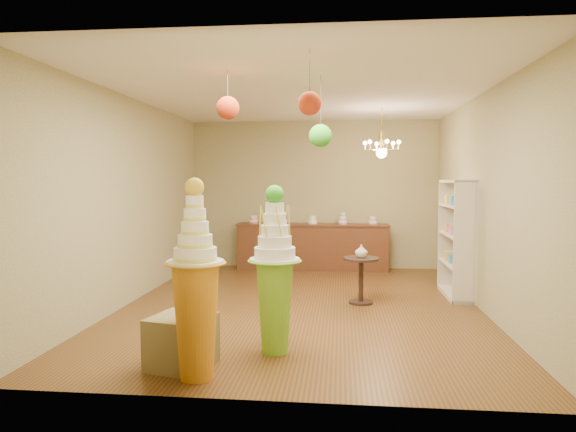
# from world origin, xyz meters

# --- Properties ---
(floor) EXTENTS (6.50, 6.50, 0.00)m
(floor) POSITION_xyz_m (0.00, 0.00, 0.00)
(floor) COLOR brown
(floor) RESTS_ON ground
(ceiling) EXTENTS (6.50, 6.50, 0.00)m
(ceiling) POSITION_xyz_m (0.00, 0.00, 3.00)
(ceiling) COLOR silver
(ceiling) RESTS_ON ground
(wall_back) EXTENTS (5.00, 0.04, 3.00)m
(wall_back) POSITION_xyz_m (0.00, 3.25, 1.50)
(wall_back) COLOR tan
(wall_back) RESTS_ON ground
(wall_front) EXTENTS (5.00, 0.04, 3.00)m
(wall_front) POSITION_xyz_m (0.00, -3.25, 1.50)
(wall_front) COLOR tan
(wall_front) RESTS_ON ground
(wall_left) EXTENTS (0.04, 6.50, 3.00)m
(wall_left) POSITION_xyz_m (-2.50, 0.00, 1.50)
(wall_left) COLOR tan
(wall_left) RESTS_ON ground
(wall_right) EXTENTS (0.04, 6.50, 3.00)m
(wall_right) POSITION_xyz_m (2.50, 0.00, 1.50)
(wall_right) COLOR tan
(wall_right) RESTS_ON ground
(pedestal_green) EXTENTS (0.59, 0.59, 1.75)m
(pedestal_green) POSITION_xyz_m (-0.11, -2.07, 0.72)
(pedestal_green) COLOR #73B828
(pedestal_green) RESTS_ON floor
(pedestal_orange) EXTENTS (0.64, 0.64, 1.82)m
(pedestal_orange) POSITION_xyz_m (-0.73, -2.84, 0.70)
(pedestal_orange) COLOR orange
(pedestal_orange) RESTS_ON floor
(burlap_riser) EXTENTS (0.66, 0.66, 0.49)m
(burlap_riser) POSITION_xyz_m (-0.95, -2.57, 0.25)
(burlap_riser) COLOR olive
(burlap_riser) RESTS_ON floor
(sideboard) EXTENTS (3.04, 0.54, 1.16)m
(sideboard) POSITION_xyz_m (0.00, 2.97, 0.48)
(sideboard) COLOR #562E1B
(sideboard) RESTS_ON floor
(shelving_unit) EXTENTS (0.33, 1.20, 1.80)m
(shelving_unit) POSITION_xyz_m (2.34, 0.80, 0.90)
(shelving_unit) COLOR beige
(shelving_unit) RESTS_ON floor
(round_table) EXTENTS (0.56, 0.56, 0.68)m
(round_table) POSITION_xyz_m (0.86, 0.17, 0.44)
(round_table) COLOR black
(round_table) RESTS_ON floor
(vase) EXTENTS (0.24, 0.24, 0.19)m
(vase) POSITION_xyz_m (0.86, 0.17, 0.77)
(vase) COLOR beige
(vase) RESTS_ON round_table
(pom_red_left) EXTENTS (0.25, 0.25, 0.54)m
(pom_red_left) POSITION_xyz_m (-0.68, -1.68, 2.59)
(pom_red_left) COLOR #443E31
(pom_red_left) RESTS_ON ceiling
(pom_green_mid) EXTENTS (0.26, 0.26, 0.82)m
(pom_green_mid) POSITION_xyz_m (0.32, -1.29, 2.31)
(pom_green_mid) COLOR #443E31
(pom_green_mid) RESTS_ON ceiling
(pom_red_right) EXTENTS (0.22, 0.22, 0.61)m
(pom_red_right) POSITION_xyz_m (0.27, -2.48, 2.50)
(pom_red_right) COLOR #443E31
(pom_red_right) RESTS_ON ceiling
(chandelier) EXTENTS (0.81, 0.81, 0.85)m
(chandelier) POSITION_xyz_m (1.23, 1.42, 2.30)
(chandelier) COLOR gold
(chandelier) RESTS_ON ceiling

